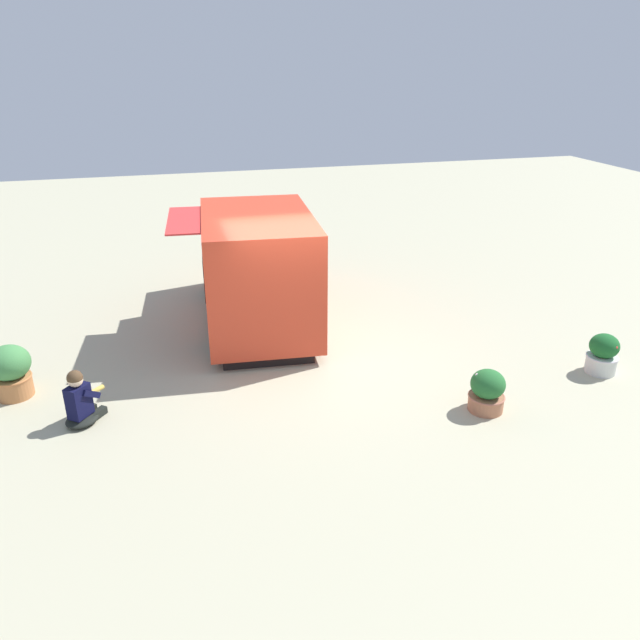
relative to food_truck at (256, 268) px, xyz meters
The scene contains 6 objects.
ground_plane 2.31m from the food_truck, 165.57° to the right, with size 40.00×40.00×0.00m, color #B1AD8E.
food_truck is the anchor object (origin of this frame).
person_customer 4.59m from the food_truck, 134.61° to the left, with size 0.74×0.69×0.89m.
planter_flowering_near 5.31m from the food_truck, 147.76° to the right, with size 0.57×0.57×0.68m.
planter_flowering_far 4.86m from the food_truck, 115.22° to the left, with size 0.67×0.67×0.88m.
planter_flowering_side 6.64m from the food_truck, 125.64° to the right, with size 0.54×0.54×0.71m.
Camera 1 is at (-9.80, 2.36, 5.09)m, focal length 34.58 mm.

